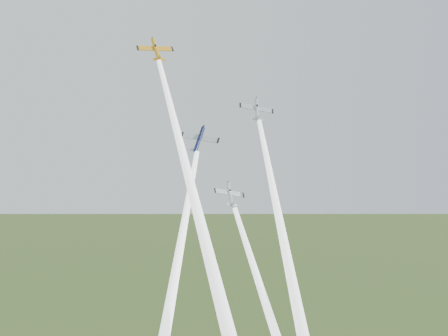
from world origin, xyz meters
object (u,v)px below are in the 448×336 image
plane_navy (199,139)px  plane_silver_right (257,109)px  plane_yellow (156,50)px  plane_silver_low (230,194)px

plane_navy → plane_silver_right: plane_silver_right is taller
plane_yellow → plane_navy: size_ratio=1.00×
plane_silver_low → plane_silver_right: bearing=34.9°
plane_yellow → plane_silver_low: plane_yellow is taller
plane_silver_right → plane_yellow: bearing=-178.0°
plane_navy → plane_silver_right: size_ratio=1.02×
plane_silver_low → plane_yellow: bearing=131.6°
plane_navy → plane_yellow: bearing=168.9°
plane_yellow → plane_navy: (7.86, -5.66, -18.32)m
plane_yellow → plane_silver_right: (21.45, 0.27, -11.66)m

